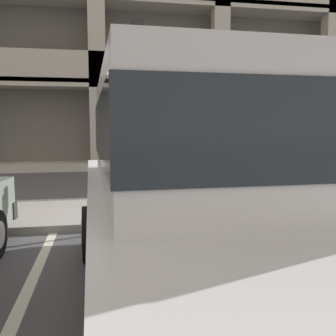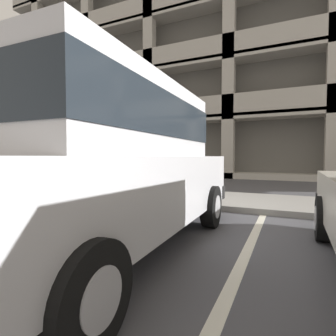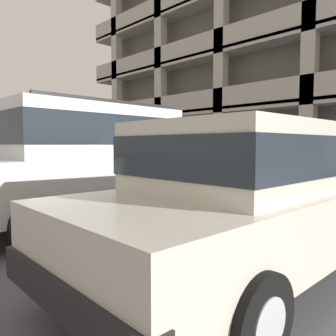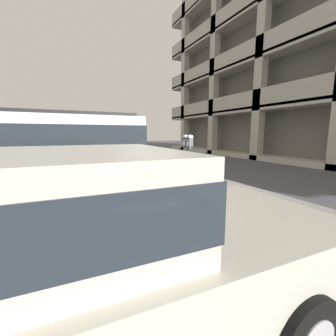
% 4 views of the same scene
% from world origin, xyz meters
% --- Properties ---
extents(ground_plane, '(80.00, 80.00, 0.10)m').
position_xyz_m(ground_plane, '(0.00, 0.00, -0.05)').
color(ground_plane, '#4C4C51').
extents(sidewalk, '(40.00, 2.20, 0.12)m').
position_xyz_m(sidewalk, '(0.00, 1.30, 0.06)').
color(sidewalk, gray).
rests_on(sidewalk, ground_plane).
extents(parking_stall_lines, '(12.46, 4.80, 0.01)m').
position_xyz_m(parking_stall_lines, '(1.54, -1.40, 0.00)').
color(parking_stall_lines, silver).
rests_on(parking_stall_lines, ground_plane).
extents(silver_suv, '(2.12, 4.83, 2.03)m').
position_xyz_m(silver_suv, '(-0.00, -2.52, 1.09)').
color(silver_suv, silver).
rests_on(silver_suv, ground_plane).
extents(parking_meter_near, '(0.35, 0.12, 1.50)m').
position_xyz_m(parking_meter_near, '(-0.08, 0.35, 1.23)').
color(parking_meter_near, '#47474C').
rests_on(parking_meter_near, sidewalk).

